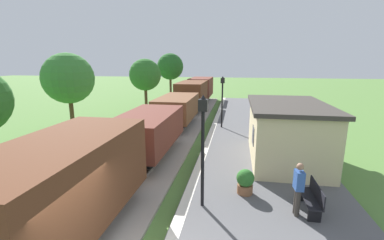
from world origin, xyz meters
name	(u,v)px	position (x,y,z in m)	size (l,w,h in m)	color
freight_train	(178,106)	(-2.40, 14.75, 1.58)	(2.50, 32.60, 2.72)	brown
station_hut	(286,131)	(4.40, 8.31, 1.65)	(3.50, 5.80, 2.78)	beige
bench_near_hut	(312,197)	(4.47, 3.67, 0.72)	(0.42, 1.50, 0.91)	black
bench_down_platform	(274,128)	(4.47, 12.71, 0.72)	(0.42, 1.50, 0.91)	black
person_waiting	(298,187)	(3.94, 3.38, 1.18)	(0.27, 0.40, 1.71)	#38332D
potted_planter	(245,181)	(2.40, 4.48, 0.72)	(0.64, 0.64, 0.92)	brown
lamp_post_near	(203,131)	(0.98, 3.42, 2.80)	(0.28, 0.28, 3.70)	black
lamp_post_far	(222,92)	(0.98, 14.11, 2.80)	(0.28, 0.28, 3.70)	black
tree_trackside_far	(68,79)	(-9.06, 11.35, 3.83)	(3.34, 3.34, 5.52)	#4C3823
tree_field_left	(145,75)	(-6.61, 19.32, 3.70)	(2.98, 2.98, 5.21)	#4C3823
tree_field_distant	(170,67)	(-6.28, 27.58, 4.32)	(3.25, 3.25, 5.96)	#4C3823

